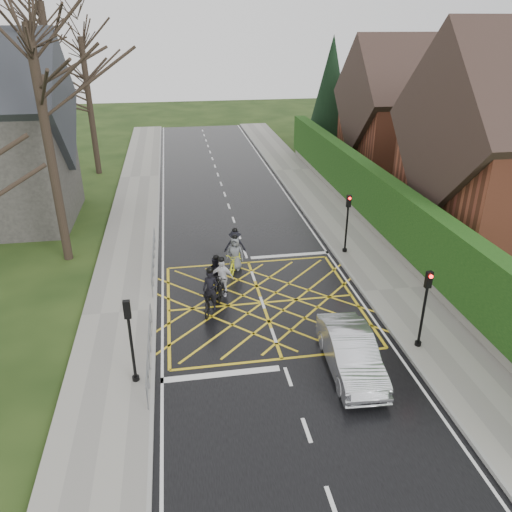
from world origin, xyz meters
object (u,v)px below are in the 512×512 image
object	(u,v)px
cyclist_mid	(235,250)
car	(351,353)
cyclist_rear	(211,296)
cyclist_lead	(235,258)
cyclist_back	(217,278)
cyclist_front	(222,282)

from	to	relation	value
cyclist_mid	car	size ratio (longest dim) A/B	0.45
cyclist_mid	cyclist_rear	bearing A→B (deg)	-100.94
cyclist_rear	cyclist_lead	distance (m)	3.82
cyclist_rear	cyclist_back	xyz separation A→B (m)	(0.40, 1.50, 0.04)
cyclist_mid	cyclist_front	bearing A→B (deg)	-97.97
cyclist_rear	cyclist_lead	xyz separation A→B (m)	(1.48, 3.52, -0.00)
cyclist_mid	cyclist_lead	xyz separation A→B (m)	(-0.11, -0.87, -0.03)
cyclist_back	cyclist_front	size ratio (longest dim) A/B	0.95
cyclist_front	car	distance (m)	7.02
cyclist_mid	car	xyz separation A→B (m)	(2.82, -9.19, 0.05)
cyclist_back	cyclist_lead	xyz separation A→B (m)	(1.09, 2.03, -0.05)
cyclist_mid	cyclist_front	xyz separation A→B (m)	(-1.01, -3.31, 0.03)
cyclist_mid	cyclist_lead	distance (m)	0.88
cyclist_front	car	bearing A→B (deg)	-40.06
cyclist_lead	car	xyz separation A→B (m)	(2.93, -8.32, 0.08)
cyclist_front	cyclist_mid	bearing A→B (deg)	89.97
cyclist_back	cyclist_lead	distance (m)	2.30
cyclist_mid	cyclist_back	bearing A→B (deg)	-103.45
cyclist_mid	car	world-z (taller)	cyclist_mid
cyclist_rear	cyclist_back	size ratio (longest dim) A/B	1.16
cyclist_rear	cyclist_back	world-z (taller)	cyclist_rear
cyclist_back	cyclist_front	world-z (taller)	cyclist_front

